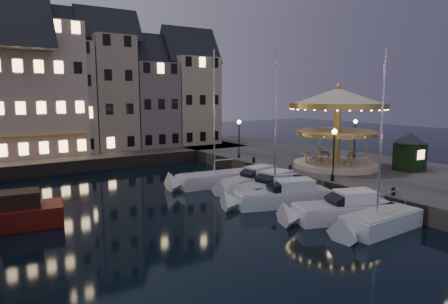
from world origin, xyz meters
TOP-DOWN VIEW (x-y plane):
  - ground at (0.00, 0.00)m, footprint 160.00×160.00m
  - quay_east at (14.00, 6.00)m, footprint 16.00×56.00m
  - quay_north at (-8.00, 28.00)m, footprint 44.00×12.00m
  - quaywall_e at (6.00, 6.00)m, footprint 0.15×44.00m
  - quaywall_n at (-6.00, 22.00)m, footprint 48.00×0.15m
  - streetlamp_b at (7.20, 1.00)m, footprint 0.44×0.44m
  - streetlamp_c at (7.20, 14.50)m, footprint 0.44×0.44m
  - streetlamp_d at (18.50, 8.00)m, footprint 0.44×0.44m
  - bollard_a at (6.60, -5.00)m, footprint 0.30×0.30m
  - bollard_b at (6.60, 0.50)m, footprint 0.30×0.30m
  - bollard_c at (6.60, 5.50)m, footprint 0.30×0.30m
  - bollard_d at (6.60, 11.00)m, footprint 0.30×0.30m
  - townhouse_nb at (-14.05, 30.00)m, footprint 6.16×8.00m
  - townhouse_nc at (-8.00, 30.00)m, footprint 6.82×8.00m
  - townhouse_nd at (-2.25, 30.00)m, footprint 5.50×8.00m
  - townhouse_ne at (3.20, 30.00)m, footprint 6.16×8.00m
  - townhouse_nf at (9.25, 30.00)m, footprint 6.82×8.00m
  - hotel_corner at (-14.00, 30.00)m, footprint 17.60×9.00m
  - motorboat_a at (2.33, -6.80)m, footprint 6.67×2.38m
  - motorboat_b at (2.18, -4.02)m, footprint 7.71×4.40m
  - motorboat_c at (1.16, 0.80)m, footprint 8.24×4.40m
  - motorboat_d at (2.22, 3.46)m, footprint 7.49×3.85m
  - motorboat_e at (2.41, 6.04)m, footprint 7.16×3.13m
  - motorboat_f at (0.90, 9.05)m, footprint 9.49×3.39m
  - carousel at (11.55, 4.55)m, footprint 9.11×9.11m
  - ticket_kiosk at (16.06, -0.19)m, footprint 3.39×3.39m

SIDE VIEW (x-z plane):
  - ground at x=0.00m, z-range 0.00..0.00m
  - motorboat_f at x=0.90m, z-range -5.75..6.80m
  - motorboat_a at x=2.33m, z-range -5.00..6.08m
  - motorboat_e at x=2.41m, z-range -0.44..1.71m
  - motorboat_d at x=2.22m, z-range -0.44..1.71m
  - motorboat_b at x=2.18m, z-range -0.43..1.72m
  - quay_east at x=14.00m, z-range 0.00..1.30m
  - quay_north at x=-8.00m, z-range 0.00..1.30m
  - quaywall_e at x=6.00m, z-range 0.00..1.30m
  - quaywall_n at x=-6.00m, z-range 0.00..1.30m
  - motorboat_c at x=1.16m, z-range -4.84..6.19m
  - bollard_a at x=6.60m, z-range 1.32..1.89m
  - bollard_b at x=6.60m, z-range 1.32..1.89m
  - bollard_c at x=6.60m, z-range 1.32..1.89m
  - bollard_d at x=6.60m, z-range 1.32..1.89m
  - ticket_kiosk at x=16.06m, z-range 1.67..5.65m
  - streetlamp_b at x=7.20m, z-range 1.93..6.10m
  - streetlamp_c at x=7.20m, z-range 1.93..6.10m
  - streetlamp_d at x=18.50m, z-range 1.93..6.10m
  - carousel at x=11.55m, z-range 2.56..10.54m
  - townhouse_ne at x=3.20m, z-range 1.38..14.18m
  - townhouse_nb at x=-14.05m, z-range 1.38..15.18m
  - townhouse_nf at x=9.25m, z-range 1.38..15.18m
  - townhouse_nc at x=-8.00m, z-range 1.38..16.18m
  - townhouse_nd at x=-2.25m, z-range 1.38..17.18m
  - hotel_corner at x=-14.00m, z-range 1.38..18.18m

